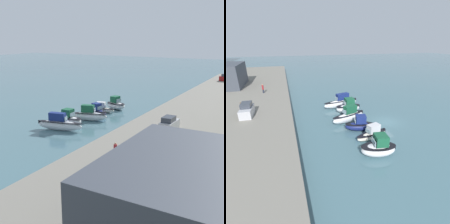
# 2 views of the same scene
# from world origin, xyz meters

# --- Properties ---
(ground_plane) EXTENTS (320.00, 320.00, 0.00)m
(ground_plane) POSITION_xyz_m (0.00, 0.00, 0.00)
(ground_plane) COLOR #476B75
(yacht_club_building) EXTENTS (13.17, 11.35, 6.00)m
(yacht_club_building) POSITION_xyz_m (29.96, 33.05, 4.74)
(yacht_club_building) COLOR #3D424C
(yacht_club_building) RESTS_ON quay_promenade
(moored_boat_0) EXTENTS (2.99, 4.73, 2.83)m
(moored_boat_0) POSITION_xyz_m (-8.21, 6.24, 1.05)
(moored_boat_0) COLOR silver
(moored_boat_0) RESTS_ON ground_plane
(moored_boat_1) EXTENTS (2.69, 5.46, 2.19)m
(moored_boat_1) POSITION_xyz_m (-4.31, 5.09, 0.78)
(moored_boat_1) COLOR white
(moored_boat_1) RESTS_ON ground_plane
(moored_boat_2) EXTENTS (2.89, 4.84, 2.57)m
(moored_boat_2) POSITION_xyz_m (-1.35, 5.84, 0.94)
(moored_boat_2) COLOR navy
(moored_boat_2) RESTS_ON ground_plane
(moored_boat_3) EXTENTS (3.58, 6.86, 2.97)m
(moored_boat_3) POSITION_xyz_m (2.18, 6.33, 1.11)
(moored_boat_3) COLOR white
(moored_boat_3) RESTS_ON ground_plane
(moored_boat_4) EXTENTS (2.29, 4.99, 2.91)m
(moored_boat_4) POSITION_xyz_m (6.42, 4.87, 1.08)
(moored_boat_4) COLOR silver
(moored_boat_4) RESTS_ON ground_plane
(moored_boat_5) EXTENTS (3.29, 8.22, 2.99)m
(moored_boat_5) POSITION_xyz_m (9.66, 5.32, 1.12)
(moored_boat_5) COLOR white
(moored_boat_5) RESTS_ON ground_plane
(parked_car_1) EXTENTS (4.24, 1.89, 2.16)m
(parked_car_1) POSITION_xyz_m (6.00, 23.06, 2.65)
(parked_car_1) COLOR #B7B7BC
(parked_car_1) RESTS_ON quay_promenade
(person_on_quay) EXTENTS (0.40, 0.40, 2.14)m
(person_on_quay) POSITION_xyz_m (19.95, 21.67, 2.84)
(person_on_quay) COLOR #232838
(person_on_quay) RESTS_ON quay_promenade
(dog_on_quay) EXTENTS (0.72, 0.82, 0.68)m
(dog_on_quay) POSITION_xyz_m (11.83, 24.86, 2.19)
(dog_on_quay) COLOR brown
(dog_on_quay) RESTS_ON quay_promenade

